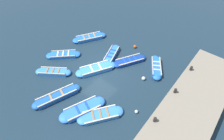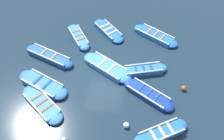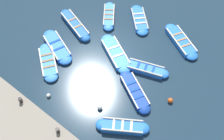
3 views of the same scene
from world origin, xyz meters
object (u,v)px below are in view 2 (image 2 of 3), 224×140
at_px(boat_end_of_row, 43,84).
at_px(boat_outer_right, 78,37).
at_px(boat_inner_gap, 143,70).
at_px(buoy_white_drifting, 64,140).
at_px(boat_alongside, 49,56).
at_px(boat_outer_left, 161,133).
at_px(boat_stern_in, 148,94).
at_px(boat_mid_row, 42,104).
at_px(boat_far_corner, 155,36).
at_px(buoy_orange_near, 184,88).
at_px(buoy_yellow_far, 126,125).
at_px(boat_drifting, 107,67).
at_px(boat_broadside, 108,31).

xyz_separation_m(boat_end_of_row, boat_outer_right, (-4.63, 0.94, -0.00)).
height_order(boat_inner_gap, buoy_white_drifting, boat_inner_gap).
xyz_separation_m(boat_alongside, boat_outer_left, (4.31, 7.58, 0.01)).
relative_size(boat_inner_gap, boat_alongside, 0.82).
bearing_deg(boat_stern_in, boat_mid_row, -74.17).
bearing_deg(boat_far_corner, boat_mid_row, -40.66).
xyz_separation_m(boat_far_corner, boat_inner_gap, (3.57, -0.62, 0.02)).
bearing_deg(buoy_orange_near, buoy_yellow_far, -46.00).
relative_size(boat_drifting, boat_broadside, 1.24).
distance_m(boat_far_corner, boat_stern_in, 5.39).
relative_size(boat_outer_left, buoy_yellow_far, 9.21).
relative_size(boat_mid_row, buoy_orange_near, 10.33).
height_order(boat_far_corner, boat_outer_left, boat_outer_left).
height_order(buoy_orange_near, buoy_yellow_far, buoy_yellow_far).
bearing_deg(boat_outer_left, buoy_orange_near, 158.00).
relative_size(boat_far_corner, boat_end_of_row, 0.99).
distance_m(boat_drifting, buoy_yellow_far, 4.21).
relative_size(boat_outer_left, buoy_orange_near, 9.43).
xyz_separation_m(boat_broadside, boat_mid_row, (7.05, -2.51, 0.00)).
bearing_deg(boat_mid_row, boat_outer_left, 84.18).
distance_m(boat_outer_right, boat_mid_row, 5.95).
relative_size(boat_stern_in, buoy_yellow_far, 10.27).
relative_size(boat_inner_gap, boat_outer_right, 1.07).
distance_m(boat_inner_gap, boat_stern_in, 1.86).
xyz_separation_m(boat_alongside, buoy_yellow_far, (4.14, 5.78, -0.03)).
relative_size(boat_drifting, buoy_white_drifting, 14.68).
height_order(boat_far_corner, boat_broadside, boat_far_corner).
bearing_deg(buoy_white_drifting, boat_end_of_row, -143.09).
xyz_separation_m(boat_inner_gap, boat_outer_right, (-2.46, -4.96, -0.00)).
bearing_deg(buoy_yellow_far, boat_far_corner, 170.88).
relative_size(buoy_orange_near, buoy_yellow_far, 0.98).
xyz_separation_m(boat_broadside, buoy_orange_near, (4.60, 5.39, 0.01)).
height_order(boat_alongside, boat_mid_row, boat_alongside).
relative_size(boat_inner_gap, boat_broadside, 1.07).
xyz_separation_m(boat_far_corner, boat_broadside, (-0.00, -3.55, -0.01)).
height_order(boat_broadside, boat_outer_left, boat_outer_left).
bearing_deg(boat_stern_in, buoy_white_drifting, -49.11).
bearing_deg(boat_stern_in, boat_end_of_row, -86.81).
bearing_deg(boat_broadside, buoy_yellow_far, 17.17).
xyz_separation_m(boat_broadside, boat_outer_left, (7.73, 4.13, 0.05)).
xyz_separation_m(boat_far_corner, boat_drifting, (3.72, -2.97, 0.02)).
distance_m(boat_alongside, boat_outer_left, 8.72).
height_order(boat_far_corner, boat_alongside, boat_alongside).
distance_m(boat_far_corner, boat_mid_row, 9.29).
bearing_deg(boat_end_of_row, buoy_white_drifting, 36.91).
bearing_deg(boat_outer_left, boat_drifting, -138.39).
bearing_deg(boat_mid_row, buoy_orange_near, 107.24).
distance_m(boat_far_corner, buoy_white_drifting, 9.78).
bearing_deg(boat_far_corner, boat_stern_in, -2.24).
xyz_separation_m(boat_alongside, boat_outer_right, (-2.29, 1.41, -0.01)).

